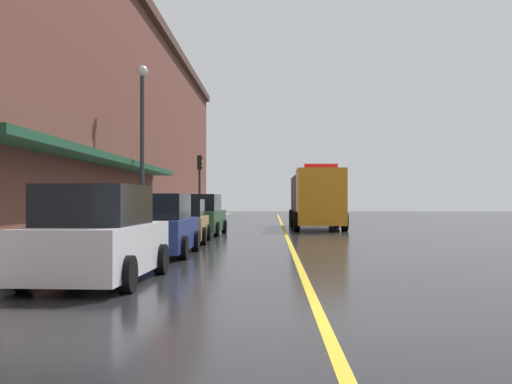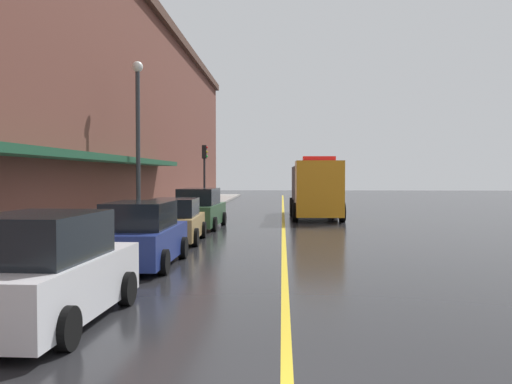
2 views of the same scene
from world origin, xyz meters
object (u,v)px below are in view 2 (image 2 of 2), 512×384
object	(u,v)px
parked_car_0	(45,273)
traffic_light_near	(205,164)
parking_meter_0	(38,240)
parking_meter_2	(153,209)
parked_car_2	(175,222)
parked_car_3	(200,210)
street_lamp_left	(138,128)
parking_meter_1	(147,211)
parked_car_1	(142,236)
utility_truck	(315,189)

from	to	relation	value
parked_car_0	traffic_light_near	xyz separation A→B (m)	(-1.30, 28.21, 2.29)
parking_meter_0	parking_meter_2	bearing A→B (deg)	90.00
parking_meter_0	parking_meter_2	world-z (taller)	same
parked_car_2	parking_meter_0	xyz separation A→B (m)	(-1.37, -8.43, 0.30)
parked_car_3	parking_meter_0	xyz separation A→B (m)	(-1.47, -13.77, 0.20)
parked_car_0	parking_meter_2	size ratio (longest dim) A/B	3.36
street_lamp_left	parking_meter_2	bearing A→B (deg)	4.07
parking_meter_1	traffic_light_near	xyz separation A→B (m)	(0.06, 15.79, 2.10)
parking_meter_2	street_lamp_left	bearing A→B (deg)	-175.93
street_lamp_left	parked_car_1	bearing A→B (deg)	-74.72
utility_truck	parked_car_1	bearing A→B (deg)	-18.61
parking_meter_0	parking_meter_2	xyz separation A→B (m)	(0.00, 10.75, 0.00)
parked_car_1	utility_truck	xyz separation A→B (m)	(5.70, 17.50, 0.82)
parking_meter_2	street_lamp_left	distance (m)	3.39
street_lamp_left	traffic_light_near	distance (m)	14.78
parked_car_2	traffic_light_near	distance (m)	17.21
parked_car_0	parking_meter_2	xyz separation A→B (m)	(-1.37, 13.54, 0.20)
parked_car_2	parking_meter_1	distance (m)	1.84
parked_car_1	parking_meter_0	size ratio (longest dim) A/B	3.27
parking_meter_2	street_lamp_left	size ratio (longest dim) A/B	0.19
parked_car_2	street_lamp_left	world-z (taller)	street_lamp_left
parked_car_1	parking_meter_0	world-z (taller)	parked_car_1
parked_car_3	parking_meter_2	xyz separation A→B (m)	(-1.47, -3.03, 0.20)
utility_truck	parking_meter_2	xyz separation A→B (m)	(-7.18, -9.87, -0.58)
parked_car_0	street_lamp_left	xyz separation A→B (m)	(-1.97, 13.50, 3.54)
utility_truck	street_lamp_left	size ratio (longest dim) A/B	1.28
street_lamp_left	traffic_light_near	xyz separation A→B (m)	(0.66, 14.71, -1.24)
parked_car_1	street_lamp_left	world-z (taller)	street_lamp_left
parked_car_1	parked_car_3	world-z (taller)	parked_car_3
parked_car_0	utility_truck	xyz separation A→B (m)	(5.81, 23.41, 0.77)
parking_meter_0	street_lamp_left	xyz separation A→B (m)	(-0.60, 10.70, 3.34)
parking_meter_0	street_lamp_left	bearing A→B (deg)	93.21
parked_car_1	parked_car_3	size ratio (longest dim) A/B	0.89
parked_car_2	parking_meter_2	xyz separation A→B (m)	(-1.37, 2.32, 0.30)
traffic_light_near	parking_meter_1	bearing A→B (deg)	-90.22
parking_meter_1	street_lamp_left	xyz separation A→B (m)	(-0.60, 1.08, 3.34)
parked_car_2	parking_meter_1	xyz separation A→B (m)	(-1.37, 1.20, 0.30)
parked_car_2	street_lamp_left	xyz separation A→B (m)	(-1.97, 2.27, 3.64)
parked_car_3	traffic_light_near	size ratio (longest dim) A/B	1.14
parked_car_0	parking_meter_1	bearing A→B (deg)	8.18
parking_meter_1	traffic_light_near	world-z (taller)	traffic_light_near
parked_car_2	parking_meter_0	bearing A→B (deg)	168.77
parked_car_3	parking_meter_2	bearing A→B (deg)	156.02
parked_car_3	parking_meter_1	distance (m)	4.41
parked_car_1	parking_meter_0	distance (m)	3.45
parked_car_3	parking_meter_1	world-z (taller)	parked_car_3
traffic_light_near	parked_car_2	bearing A→B (deg)	-85.60
parked_car_1	traffic_light_near	bearing A→B (deg)	3.59
parked_car_2	street_lamp_left	bearing A→B (deg)	38.85
parked_car_2	traffic_light_near	xyz separation A→B (m)	(-1.31, 16.99, 2.40)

